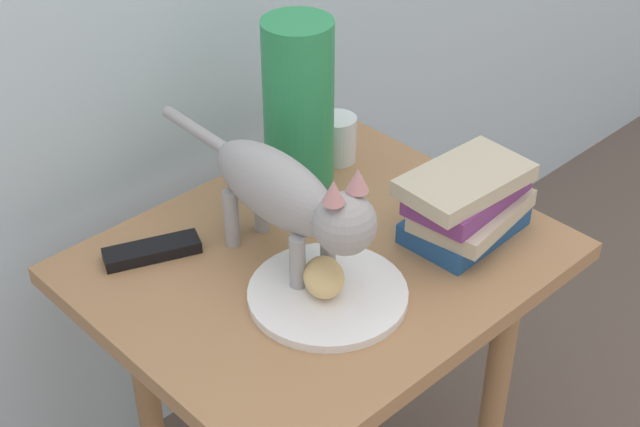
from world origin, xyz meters
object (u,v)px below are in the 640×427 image
plate (328,294)px  green_vase (299,109)px  tv_remote (152,251)px  bread_roll (324,277)px  candle_jar (337,141)px  side_table (320,303)px  cat (288,196)px  book_stack (467,203)px

plate → green_vase: 0.33m
plate → tv_remote: size_ratio=1.58×
bread_roll → candle_jar: candle_jar is taller
side_table → green_vase: (0.11, 0.16, 0.25)m
side_table → candle_jar: size_ratio=8.19×
cat → candle_jar: bearing=32.7°
cat → green_vase: green_vase is taller
bread_roll → green_vase: size_ratio=0.26×
bread_roll → plate: bearing=-53.5°
green_vase → bread_roll: bearing=-125.7°
cat → candle_jar: (0.27, 0.18, -0.09)m
candle_jar → book_stack: bearing=-92.9°
bread_roll → book_stack: (0.27, -0.04, 0.02)m
plate → candle_jar: bearing=43.6°
book_stack → candle_jar: 0.31m
book_stack → green_vase: size_ratio=0.73×
side_table → tv_remote: bearing=136.7°
bread_roll → tv_remote: 0.29m
bread_roll → candle_jar: 0.39m
tv_remote → green_vase: bearing=19.4°
candle_jar → cat: bearing=-147.3°
book_stack → tv_remote: book_stack is taller
side_table → cat: cat is taller
plate → green_vase: (0.17, 0.25, 0.15)m
bread_roll → cat: cat is taller
bread_roll → green_vase: bearing=54.3°
green_vase → tv_remote: green_vase is taller
book_stack → green_vase: 0.32m
cat → green_vase: 0.22m
green_vase → tv_remote: (-0.30, 0.02, -0.14)m
side_table → book_stack: size_ratio=3.07×
candle_jar → plate: bearing=-136.4°
cat → green_vase: size_ratio=1.55×
bread_roll → green_vase: 0.32m
plate → green_vase: green_vase is taller
candle_jar → green_vase: bearing=-168.5°
plate → book_stack: bearing=-8.1°
cat → book_stack: size_ratio=2.12×
plate → bread_roll: size_ratio=2.97×
book_stack → tv_remote: 0.50m
cat → book_stack: cat is taller
cat → candle_jar: 0.34m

